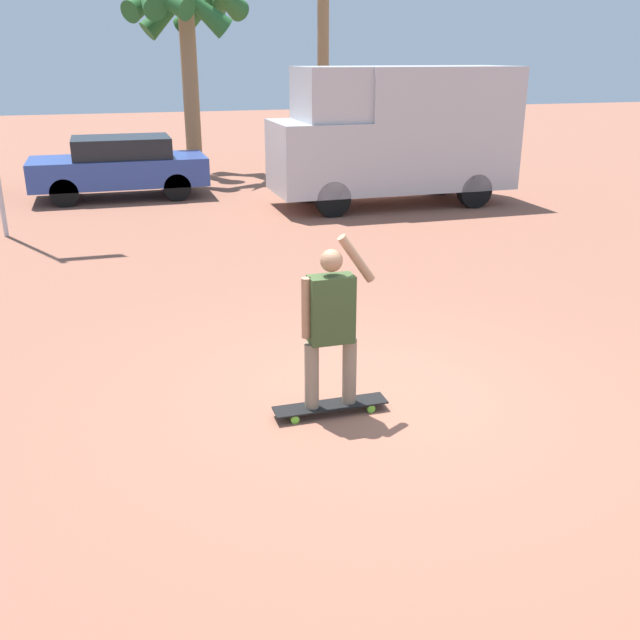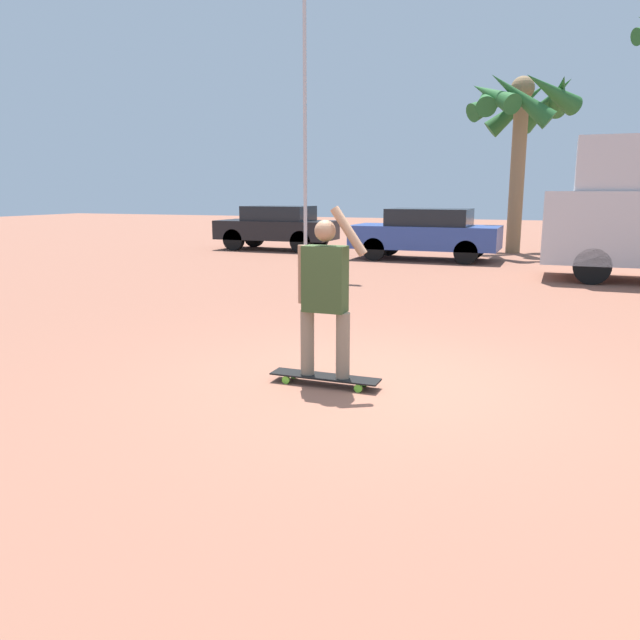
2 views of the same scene
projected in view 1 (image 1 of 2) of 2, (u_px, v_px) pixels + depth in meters
ground_plane at (368, 397)px, 7.42m from camera, size 80.00×80.00×0.00m
skateboard at (331, 406)px, 7.06m from camera, size 1.14×0.24×0.10m
person_skateboarder at (331, 319)px, 6.73m from camera, size 0.72×0.22×1.72m
camper_van at (398, 132)px, 16.37m from camera, size 5.56×2.03×3.10m
parked_car_blue at (120, 166)px, 17.46m from camera, size 4.19×1.83×1.47m
palm_tree_center_background at (185, 9)px, 19.50m from camera, size 3.61×3.57×5.59m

